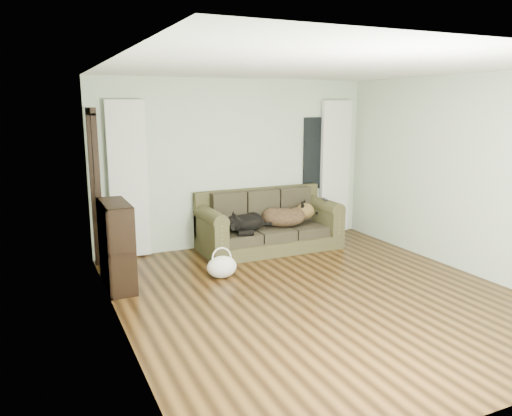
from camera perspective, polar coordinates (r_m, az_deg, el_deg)
name	(u,v)px	position (r m, az deg, el deg)	size (l,w,h in m)	color
floor	(318,295)	(6.02, 7.10, -9.84)	(5.00, 5.00, 0.00)	black
ceiling	(324,67)	(5.61, 7.79, 15.68)	(5.00, 5.00, 0.00)	white
wall_back	(236,163)	(7.88, -2.27, 5.13)	(4.50, 0.04, 2.60)	beige
wall_left	(117,202)	(4.88, -15.60, 0.63)	(0.04, 5.00, 2.60)	beige
wall_right	(467,175)	(7.12, 23.01, 3.50)	(0.04, 5.00, 2.60)	beige
curtain_left	(128,180)	(7.35, -14.38, 3.12)	(0.55, 0.08, 2.25)	white
curtain_right	(335,167)	(8.67, 9.03, 4.60)	(0.55, 0.08, 2.25)	white
window_pane	(316,153)	(8.50, 6.92, 6.22)	(0.50, 0.03, 1.20)	black
door_casing	(96,194)	(6.93, -17.84, 1.58)	(0.07, 0.60, 2.10)	black
sofa	(270,221)	(7.69, 1.57, -1.46)	(2.14, 0.92, 0.88)	#3D3927
dog_black_lab	(244,223)	(7.41, -1.33, -1.73)	(0.62, 0.43, 0.26)	black
dog_shepherd	(286,217)	(7.77, 3.42, -1.04)	(0.71, 0.50, 0.31)	black
tv_remote	(325,199)	(7.99, 7.86, 0.99)	(0.06, 0.20, 0.02)	black
tote_bag	(222,266)	(6.51, -3.93, -6.59)	(0.39, 0.30, 0.29)	silver
bookshelf	(117,248)	(6.31, -15.65, -4.39)	(0.32, 0.85, 1.06)	black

